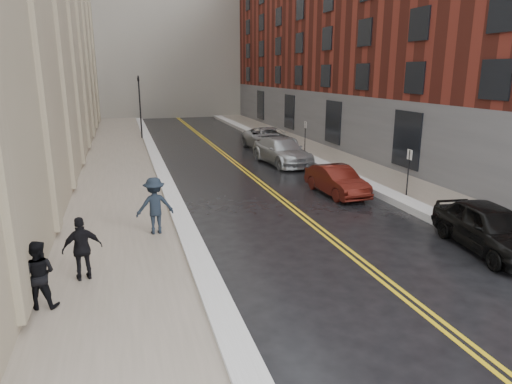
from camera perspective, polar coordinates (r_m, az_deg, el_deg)
ground at (r=11.33m, az=7.26°, el=-14.46°), size 160.00×160.00×0.00m
sidewalk_left at (r=25.61m, az=-16.83°, el=1.92°), size 4.00×64.00×0.15m
sidewalk_right at (r=28.75m, az=11.15°, el=3.64°), size 3.00×64.00×0.15m
lane_stripe_a at (r=26.42m, az=-1.75°, el=2.78°), size 0.12×64.00×0.01m
lane_stripe_b at (r=26.48m, az=-1.25°, el=2.81°), size 0.12×64.00×0.01m
snow_ridge_left at (r=25.66m, az=-11.71°, el=2.40°), size 0.70×60.80×0.26m
snow_ridge_right at (r=27.94m, az=7.78°, el=3.62°), size 0.85×60.80×0.30m
building_right at (r=38.76m, az=18.73°, el=19.25°), size 14.00×50.00×18.00m
traffic_signal at (r=39.12m, az=-14.32°, el=10.82°), size 0.18×0.15×5.20m
parking_sign_near at (r=21.22m, az=18.52°, el=2.74°), size 0.06×0.35×2.23m
parking_sign_far at (r=31.67m, az=6.17°, el=7.20°), size 0.06×0.35×2.23m
car_black at (r=16.16m, az=27.21°, el=-3.99°), size 2.40×4.69×1.53m
car_maroon at (r=21.30m, az=10.03°, el=1.43°), size 1.64×4.10×1.33m
car_silver_near at (r=28.13m, az=3.25°, el=5.13°), size 2.84×5.65×1.57m
car_silver_far at (r=33.01m, az=1.69°, el=6.61°), size 3.00×5.90×1.60m
pedestrian_a at (r=11.85m, az=-25.56°, el=-9.30°), size 0.91×0.77×1.64m
pedestrian_b at (r=15.82m, az=-12.54°, el=-1.67°), size 1.32×0.84×1.95m
pedestrian_c at (r=12.92m, az=-20.88°, el=-6.61°), size 1.08×0.61×1.73m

